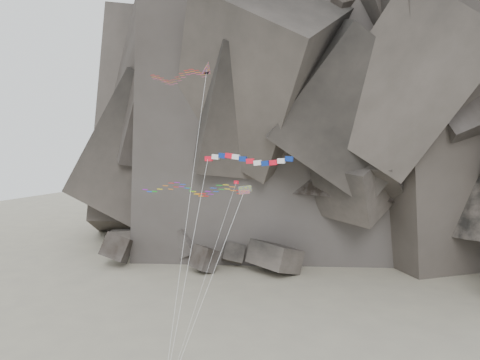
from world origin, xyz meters
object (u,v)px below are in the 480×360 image
at_px(banner_kite, 247,161).
at_px(parafoil_kite, 188,188).
at_px(delta_kite, 175,77).
at_px(pennant_kite, 222,225).

bearing_deg(banner_kite, parafoil_kite, 167.71).
bearing_deg(delta_kite, banner_kite, -12.07).
height_order(delta_kite, banner_kite, delta_kite).
height_order(banner_kite, parafoil_kite, banner_kite).
relative_size(delta_kite, parafoil_kite, 1.69).
distance_m(delta_kite, parafoil_kite, 12.80).
height_order(delta_kite, pennant_kite, delta_kite).
distance_m(delta_kite, banner_kite, 14.20).
bearing_deg(pennant_kite, parafoil_kite, -155.54).
bearing_deg(delta_kite, parafoil_kite, -34.74).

